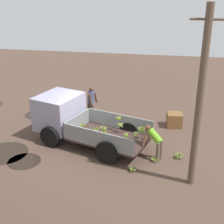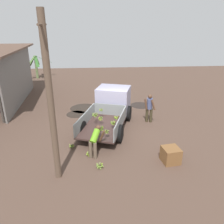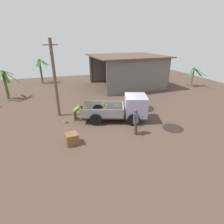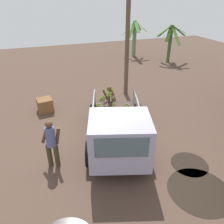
{
  "view_description": "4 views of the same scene",
  "coord_description": "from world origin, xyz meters",
  "px_view_note": "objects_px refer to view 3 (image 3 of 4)",
  "views": [
    {
      "loc": [
        -2.88,
        11.06,
        6.1
      ],
      "look_at": [
        -0.82,
        0.2,
        1.56
      ],
      "focal_mm": 50.0,
      "sensor_mm": 36.0,
      "label": 1
    },
    {
      "loc": [
        -10.57,
        0.62,
        5.23
      ],
      "look_at": [
        -0.8,
        -0.17,
        1.29
      ],
      "focal_mm": 35.0,
      "sensor_mm": 36.0,
      "label": 2
    },
    {
      "loc": [
        -3.63,
        -11.27,
        5.62
      ],
      "look_at": [
        -0.35,
        -0.82,
        1.0
      ],
      "focal_mm": 28.0,
      "sensor_mm": 36.0,
      "label": 3
    },
    {
      "loc": [
        6.54,
        -2.48,
        5.06
      ],
      "look_at": [
        0.05,
        -0.15,
        1.24
      ],
      "focal_mm": 35.0,
      "sensor_mm": 36.0,
      "label": 4
    }
  ],
  "objects_px": {
    "banana_bunch_on_ground_0": "(66,121)",
    "banana_bunch_on_ground_1": "(77,117)",
    "person_foreground_visitor": "(136,121)",
    "cargo_truck": "(129,107)",
    "person_worker_loading": "(77,111)",
    "utility_pole": "(55,79)",
    "banana_bunch_on_ground_2": "(85,112)",
    "wooden_crate_0": "(72,139)"
  },
  "relations": [
    {
      "from": "person_worker_loading",
      "to": "banana_bunch_on_ground_1",
      "type": "distance_m",
      "value": 0.7
    },
    {
      "from": "cargo_truck",
      "to": "banana_bunch_on_ground_2",
      "type": "relative_size",
      "value": 19.88
    },
    {
      "from": "cargo_truck",
      "to": "banana_bunch_on_ground_1",
      "type": "distance_m",
      "value": 3.96
    },
    {
      "from": "wooden_crate_0",
      "to": "cargo_truck",
      "type": "bearing_deg",
      "value": 25.36
    },
    {
      "from": "utility_pole",
      "to": "wooden_crate_0",
      "type": "distance_m",
      "value": 5.13
    },
    {
      "from": "cargo_truck",
      "to": "person_worker_loading",
      "type": "xyz_separation_m",
      "value": [
        -3.62,
        0.98,
        -0.23
      ]
    },
    {
      "from": "person_foreground_visitor",
      "to": "person_worker_loading",
      "type": "distance_m",
      "value": 4.46
    },
    {
      "from": "banana_bunch_on_ground_0",
      "to": "banana_bunch_on_ground_1",
      "type": "xyz_separation_m",
      "value": [
        0.87,
        0.43,
        -0.0
      ]
    },
    {
      "from": "banana_bunch_on_ground_0",
      "to": "wooden_crate_0",
      "type": "relative_size",
      "value": 0.47
    },
    {
      "from": "utility_pole",
      "to": "person_worker_loading",
      "type": "relative_size",
      "value": 4.46
    },
    {
      "from": "banana_bunch_on_ground_1",
      "to": "cargo_truck",
      "type": "bearing_deg",
      "value": -19.0
    },
    {
      "from": "banana_bunch_on_ground_2",
      "to": "banana_bunch_on_ground_0",
      "type": "bearing_deg",
      "value": -142.22
    },
    {
      "from": "cargo_truck",
      "to": "banana_bunch_on_ground_2",
      "type": "height_order",
      "value": "cargo_truck"
    },
    {
      "from": "cargo_truck",
      "to": "banana_bunch_on_ground_1",
      "type": "xyz_separation_m",
      "value": [
        -3.66,
        1.26,
        -0.87
      ]
    },
    {
      "from": "banana_bunch_on_ground_1",
      "to": "person_foreground_visitor",
      "type": "bearing_deg",
      "value": -45.98
    },
    {
      "from": "banana_bunch_on_ground_1",
      "to": "wooden_crate_0",
      "type": "distance_m",
      "value": 3.39
    },
    {
      "from": "banana_bunch_on_ground_1",
      "to": "person_worker_loading",
      "type": "bearing_deg",
      "value": -82.38
    },
    {
      "from": "utility_pole",
      "to": "banana_bunch_on_ground_1",
      "type": "bearing_deg",
      "value": -41.03
    },
    {
      "from": "cargo_truck",
      "to": "person_foreground_visitor",
      "type": "xyz_separation_m",
      "value": [
        -0.4,
        -2.11,
        -0.06
      ]
    },
    {
      "from": "banana_bunch_on_ground_1",
      "to": "wooden_crate_0",
      "type": "xyz_separation_m",
      "value": [
        -0.69,
        -3.32,
        0.21
      ]
    },
    {
      "from": "person_foreground_visitor",
      "to": "banana_bunch_on_ground_0",
      "type": "xyz_separation_m",
      "value": [
        -4.13,
        2.93,
        -0.81
      ]
    },
    {
      "from": "person_worker_loading",
      "to": "person_foreground_visitor",
      "type": "bearing_deg",
      "value": -16.46
    },
    {
      "from": "utility_pole",
      "to": "wooden_crate_0",
      "type": "relative_size",
      "value": 8.54
    },
    {
      "from": "cargo_truck",
      "to": "wooden_crate_0",
      "type": "relative_size",
      "value": 7.51
    },
    {
      "from": "person_worker_loading",
      "to": "banana_bunch_on_ground_1",
      "type": "height_order",
      "value": "person_worker_loading"
    },
    {
      "from": "utility_pole",
      "to": "banana_bunch_on_ground_2",
      "type": "distance_m",
      "value": 3.41
    },
    {
      "from": "cargo_truck",
      "to": "banana_bunch_on_ground_2",
      "type": "bearing_deg",
      "value": 162.91
    },
    {
      "from": "cargo_truck",
      "to": "wooden_crate_0",
      "type": "distance_m",
      "value": 4.85
    },
    {
      "from": "person_foreground_visitor",
      "to": "banana_bunch_on_ground_1",
      "type": "xyz_separation_m",
      "value": [
        -3.25,
        3.37,
        -0.82
      ]
    },
    {
      "from": "person_foreground_visitor",
      "to": "banana_bunch_on_ground_1",
      "type": "relative_size",
      "value": 6.33
    },
    {
      "from": "cargo_truck",
      "to": "banana_bunch_on_ground_0",
      "type": "relative_size",
      "value": 15.93
    },
    {
      "from": "person_foreground_visitor",
      "to": "banana_bunch_on_ground_0",
      "type": "relative_size",
      "value": 5.34
    },
    {
      "from": "person_foreground_visitor",
      "to": "banana_bunch_on_ground_1",
      "type": "height_order",
      "value": "person_foreground_visitor"
    },
    {
      "from": "utility_pole",
      "to": "banana_bunch_on_ground_2",
      "type": "height_order",
      "value": "utility_pole"
    },
    {
      "from": "person_foreground_visitor",
      "to": "banana_bunch_on_ground_0",
      "type": "height_order",
      "value": "person_foreground_visitor"
    },
    {
      "from": "utility_pole",
      "to": "banana_bunch_on_ground_0",
      "type": "height_order",
      "value": "utility_pole"
    },
    {
      "from": "utility_pole",
      "to": "banana_bunch_on_ground_1",
      "type": "xyz_separation_m",
      "value": [
        1.26,
        -1.1,
        -2.77
      ]
    },
    {
      "from": "cargo_truck",
      "to": "person_worker_loading",
      "type": "bearing_deg",
      "value": -177.3
    },
    {
      "from": "banana_bunch_on_ground_0",
      "to": "banana_bunch_on_ground_1",
      "type": "bearing_deg",
      "value": 26.43
    },
    {
      "from": "person_worker_loading",
      "to": "banana_bunch_on_ground_0",
      "type": "relative_size",
      "value": 4.06
    },
    {
      "from": "person_foreground_visitor",
      "to": "wooden_crate_0",
      "type": "distance_m",
      "value": 3.99
    },
    {
      "from": "person_worker_loading",
      "to": "utility_pole",
      "type": "bearing_deg",
      "value": 160.74
    }
  ]
}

